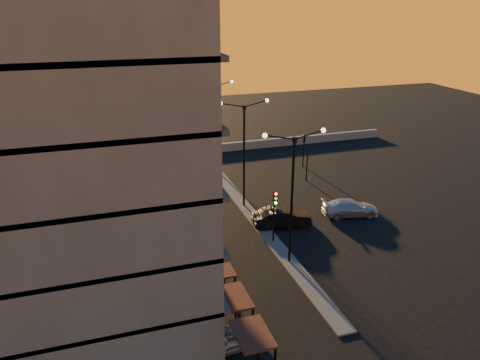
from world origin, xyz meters
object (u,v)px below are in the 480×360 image
traffic_light_main (275,208)px  car_hatchback (229,338)px  car_wagon (350,208)px  streetlamp_mid (244,146)px  car_sedan (282,217)px

traffic_light_main → car_hatchback: traffic_light_main is taller
traffic_light_main → car_wagon: (8.00, 2.60, -2.20)m
streetlamp_mid → car_hatchback: bearing=-111.0°
traffic_light_main → car_hatchback: bearing=-123.5°
streetlamp_mid → car_sedan: bearing=-70.1°
traffic_light_main → car_sedan: traffic_light_main is taller
streetlamp_mid → traffic_light_main: streetlamp_mid is taller
streetlamp_mid → car_sedan: 6.88m
traffic_light_main → car_wagon: size_ratio=0.90×
car_wagon → streetlamp_mid: bearing=72.8°
car_sedan → car_wagon: bearing=-82.4°
streetlamp_mid → car_wagon: size_ratio=2.00×
streetlamp_mid → car_wagon: streetlamp_mid is taller
traffic_light_main → streetlamp_mid: bearing=90.0°
traffic_light_main → car_hatchback: (-6.50, -9.83, -2.24)m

